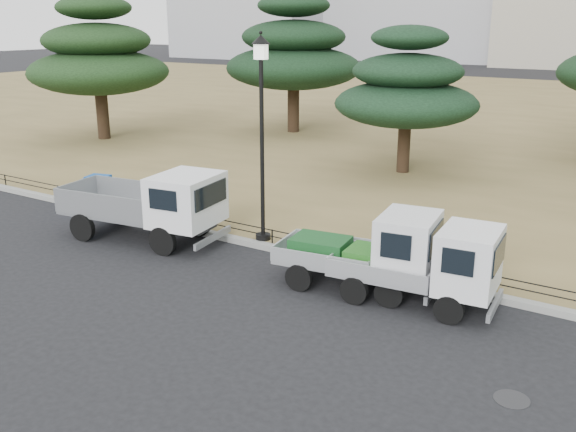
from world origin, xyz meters
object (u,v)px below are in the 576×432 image
Objects in this scene: truck_large at (149,202)px; truck_kei_front at (369,251)px; street_lamp at (262,105)px; truck_kei_rear at (427,265)px; tarp_pile at (97,191)px.

truck_kei_front is (6.76, 0.17, -0.17)m from truck_large.
truck_kei_front is 0.69× the size of street_lamp.
truck_kei_front is at bearing -18.30° from street_lamp.
truck_kei_rear is (8.18, 0.12, -0.20)m from truck_large.
tarp_pile is (-3.95, 1.51, -0.59)m from truck_large.
truck_large is 4.25m from street_lamp.
truck_kei_front is 1.42m from truck_kei_rear.
truck_kei_rear is at bearing -14.07° from street_lamp.
tarp_pile is (-10.71, 1.35, -0.42)m from truck_kei_front.
tarp_pile is at bearing 168.23° from truck_kei_rear.
truck_kei_front reaches higher than tarp_pile.
truck_kei_front is 1.04× the size of truck_kei_rear.
truck_kei_rear is 6.21m from street_lamp.
truck_large is at bearing -153.42° from street_lamp.
street_lamp is (2.89, 1.45, 2.76)m from truck_large.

